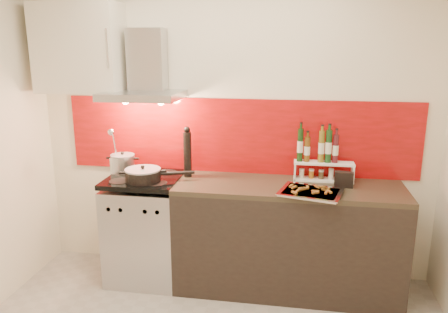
% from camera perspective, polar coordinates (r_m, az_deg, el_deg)
% --- Properties ---
extents(back_wall, '(3.40, 0.02, 2.60)m').
position_cam_1_polar(back_wall, '(3.73, 1.13, 3.92)').
color(back_wall, silver).
rests_on(back_wall, ground).
extents(backsplash, '(3.00, 0.02, 0.64)m').
position_cam_1_polar(backsplash, '(3.73, 1.86, 2.65)').
color(backsplash, maroon).
rests_on(backsplash, back_wall).
extents(range_stove, '(0.60, 0.60, 0.91)m').
position_cam_1_polar(range_stove, '(3.86, -10.08, -9.29)').
color(range_stove, '#B7B7BA').
rests_on(range_stove, ground).
extents(counter, '(1.80, 0.60, 0.90)m').
position_cam_1_polar(counter, '(3.66, 8.27, -10.41)').
color(counter, black).
rests_on(counter, ground).
extents(range_hood, '(0.62, 0.50, 0.61)m').
position_cam_1_polar(range_hood, '(3.69, -10.23, 10.52)').
color(range_hood, '#B7B7BA').
rests_on(range_hood, back_wall).
extents(upper_cabinet, '(0.70, 0.35, 0.72)m').
position_cam_1_polar(upper_cabinet, '(3.89, -18.31, 13.28)').
color(upper_cabinet, silver).
rests_on(upper_cabinet, back_wall).
extents(stock_pot, '(0.21, 0.21, 0.18)m').
position_cam_1_polar(stock_pot, '(3.86, -13.07, -0.84)').
color(stock_pot, '#B7B7BA').
rests_on(stock_pot, range_stove).
extents(saute_pan, '(0.54, 0.29, 0.13)m').
position_cam_1_polar(saute_pan, '(3.57, -10.42, -2.37)').
color(saute_pan, black).
rests_on(saute_pan, range_stove).
extents(utensil_jar, '(0.09, 0.13, 0.41)m').
position_cam_1_polar(utensil_jar, '(3.82, -14.12, -0.54)').
color(utensil_jar, silver).
rests_on(utensil_jar, range_stove).
extents(pepper_mill, '(0.07, 0.07, 0.43)m').
position_cam_1_polar(pepper_mill, '(3.64, -4.80, 0.51)').
color(pepper_mill, black).
rests_on(pepper_mill, counter).
extents(step_shelf, '(0.48, 0.13, 0.43)m').
position_cam_1_polar(step_shelf, '(3.61, 12.50, -0.39)').
color(step_shelf, white).
rests_on(step_shelf, counter).
extents(caddy_box, '(0.15, 0.08, 0.12)m').
position_cam_1_polar(caddy_box, '(3.52, 15.37, -2.93)').
color(caddy_box, black).
rests_on(caddy_box, counter).
extents(baking_tray, '(0.51, 0.44, 0.03)m').
position_cam_1_polar(baking_tray, '(3.31, 11.27, -4.56)').
color(baking_tray, silver).
rests_on(baking_tray, counter).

